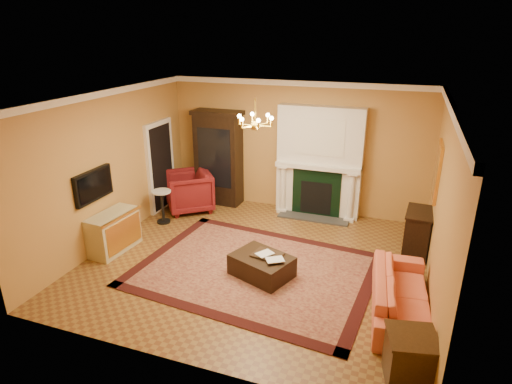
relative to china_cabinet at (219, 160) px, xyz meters
The scene contains 26 objects.
floor 3.28m from the china_cabinet, 53.67° to the right, with size 6.00×5.50×0.02m, color brown.
ceiling 3.64m from the china_cabinet, 53.67° to the right, with size 6.00×5.50×0.02m, color white.
wall_back 1.90m from the china_cabinet, ahead, with size 6.00×0.02×3.00m, color #B07D3F.
wall_front 5.58m from the china_cabinet, 70.77° to the right, with size 6.00×0.02×3.00m, color #B07D3F.
wall_left 2.79m from the china_cabinet, 115.34° to the right, with size 0.02×5.50×3.00m, color #B07D3F.
wall_right 5.46m from the china_cabinet, 27.22° to the right, with size 0.02×5.50×3.00m, color #B07D3F.
fireplace 2.43m from the china_cabinet, ahead, with size 1.90×0.70×2.50m.
crown_molding 3.02m from the china_cabinet, 39.95° to the right, with size 6.00×5.50×0.12m.
doorway 1.37m from the china_cabinet, 144.89° to the right, with size 0.08×1.05×2.10m.
tv_panel 3.30m from the china_cabinet, 109.85° to the right, with size 0.09×0.95×0.58m.
gilt_mirror 4.95m from the china_cabinet, 12.80° to the right, with size 0.06×0.76×1.05m.
chandelier 3.44m from the china_cabinet, 53.67° to the right, with size 0.63×0.55×0.53m.
oriental_rug 3.56m from the china_cabinet, 55.26° to the right, with size 4.07×3.05×0.02m, color #450E12.
china_cabinet is the anchor object (origin of this frame).
wingback_armchair 1.03m from the china_cabinet, 123.39° to the right, with size 1.00×0.94×1.03m, color maroon.
pedestal_table 1.82m from the china_cabinet, 113.55° to the right, with size 0.42×0.42×0.75m.
commode 3.19m from the china_cabinet, 106.80° to the right, with size 0.49×1.03×0.77m, color #C0B48C.
coral_sofa 5.48m from the china_cabinet, 35.75° to the right, with size 2.09×0.61×0.82m, color #CC6040.
end_table 6.49m from the china_cabinet, 45.08° to the right, with size 0.54×0.54×0.62m, color #37210F.
console_table 4.81m from the china_cabinet, 14.56° to the right, with size 0.44×0.77×0.85m, color black.
leather_ottoman 3.70m from the china_cabinet, 54.18° to the right, with size 0.99×0.72×0.37m, color black.
ottoman_tray 3.67m from the china_cabinet, 52.65° to the right, with size 0.49×0.38×0.03m, color black.
book_a 3.55m from the china_cabinet, 54.03° to the right, with size 0.21×0.03×0.29m, color gray.
book_b 3.78m from the china_cabinet, 51.76° to the right, with size 0.21×0.02×0.29m, color gray.
topiary_left 1.90m from the china_cabinet, ahead, with size 0.16×0.16×0.43m.
topiary_right 3.13m from the china_cabinet, ahead, with size 0.14×0.14×0.39m.
Camera 1 is at (2.35, -6.55, 4.03)m, focal length 30.00 mm.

